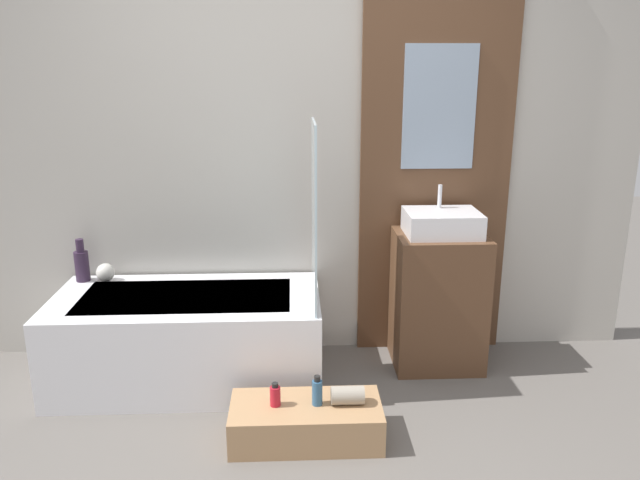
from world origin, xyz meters
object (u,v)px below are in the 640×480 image
at_px(bathtub, 189,338).
at_px(bottle_soap_secondary, 317,392).
at_px(vase_round_light, 105,272).
at_px(vase_tall_dark, 82,264).
at_px(sink, 442,223).
at_px(bottle_soap_primary, 275,395).
at_px(wooden_step_bench, 306,422).

distance_m(bathtub, bottle_soap_secondary, 0.96).
bearing_deg(bottle_soap_secondary, bathtub, 138.20).
bearing_deg(bottle_soap_secondary, vase_round_light, 143.59).
height_order(bathtub, vase_tall_dark, vase_tall_dark).
xyz_separation_m(sink, bottle_soap_primary, (-0.96, -0.78, -0.64)).
bearing_deg(sink, bathtub, -174.55).
bearing_deg(vase_round_light, bathtub, -27.60).
bearing_deg(vase_round_light, vase_tall_dark, 174.66).
relative_size(vase_tall_dark, vase_round_light, 2.38).
bearing_deg(bottle_soap_primary, bottle_soap_secondary, -0.00).
xyz_separation_m(bathtub, vase_tall_dark, (-0.66, 0.28, 0.36)).
height_order(wooden_step_bench, bottle_soap_secondary, bottle_soap_secondary).
bearing_deg(bathtub, vase_round_light, 152.40).
height_order(sink, bottle_soap_secondary, sink).
bearing_deg(sink, vase_tall_dark, 176.11).
bearing_deg(bathtub, sink, 5.45).
xyz_separation_m(vase_tall_dark, bottle_soap_primary, (1.17, -0.92, -0.38)).
relative_size(sink, vase_round_light, 3.88).
height_order(sink, bottle_soap_primary, sink).
bearing_deg(sink, wooden_step_bench, -136.20).
xyz_separation_m(wooden_step_bench, sink, (0.81, 0.78, 0.79)).
relative_size(vase_round_light, bottle_soap_secondary, 0.72).
bearing_deg(bathtub, bottle_soap_primary, -51.29).
xyz_separation_m(wooden_step_bench, vase_round_light, (-1.18, 0.91, 0.47)).
distance_m(bathtub, bottle_soap_primary, 0.82).
bearing_deg(wooden_step_bench, bottle_soap_secondary, 0.00).
bearing_deg(vase_tall_dark, bottle_soap_primary, -38.29).
bearing_deg(vase_round_light, bottle_soap_primary, -41.42).
distance_m(wooden_step_bench, sink, 1.37).
height_order(wooden_step_bench, sink, sink).
bearing_deg(vase_tall_dark, vase_round_light, -5.34).
bearing_deg(bottle_soap_primary, bathtub, 128.71).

